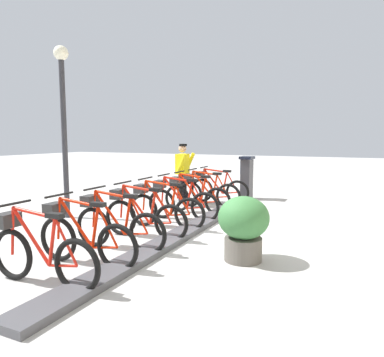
# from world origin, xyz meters

# --- Properties ---
(ground_plane) EXTENTS (60.00, 60.00, 0.00)m
(ground_plane) POSITION_xyz_m (0.00, 0.00, 0.00)
(ground_plane) COLOR #AFADAA
(dock_rail_base) EXTENTS (0.44, 7.73, 0.10)m
(dock_rail_base) POSITION_xyz_m (0.00, 0.00, 0.05)
(dock_rail_base) COLOR #47474C
(dock_rail_base) RESTS_ON ground
(payment_kiosk) EXTENTS (0.36, 0.52, 1.28)m
(payment_kiosk) POSITION_xyz_m (0.05, -4.26, 0.67)
(payment_kiosk) COLOR #38383D
(payment_kiosk) RESTS_ON ground
(bike_docked_0) EXTENTS (1.72, 0.54, 1.02)m
(bike_docked_0) POSITION_xyz_m (0.62, -3.26, 0.43)
(bike_docked_0) COLOR black
(bike_docked_0) RESTS_ON ground
(bike_docked_1) EXTENTS (1.72, 0.54, 1.02)m
(bike_docked_1) POSITION_xyz_m (0.62, -2.49, 0.43)
(bike_docked_1) COLOR black
(bike_docked_1) RESTS_ON ground
(bike_docked_2) EXTENTS (1.72, 0.54, 1.02)m
(bike_docked_2) POSITION_xyz_m (0.62, -1.72, 0.43)
(bike_docked_2) COLOR black
(bike_docked_2) RESTS_ON ground
(bike_docked_3) EXTENTS (1.72, 0.54, 1.02)m
(bike_docked_3) POSITION_xyz_m (0.62, -0.95, 0.43)
(bike_docked_3) COLOR black
(bike_docked_3) RESTS_ON ground
(bike_docked_4) EXTENTS (1.72, 0.54, 1.02)m
(bike_docked_4) POSITION_xyz_m (0.62, -0.18, 0.43)
(bike_docked_4) COLOR black
(bike_docked_4) RESTS_ON ground
(bike_docked_5) EXTENTS (1.72, 0.54, 1.02)m
(bike_docked_5) POSITION_xyz_m (0.62, 0.59, 0.43)
(bike_docked_5) COLOR black
(bike_docked_5) RESTS_ON ground
(bike_docked_6) EXTENTS (1.72, 0.54, 1.02)m
(bike_docked_6) POSITION_xyz_m (0.62, 1.36, 0.43)
(bike_docked_6) COLOR black
(bike_docked_6) RESTS_ON ground
(bike_docked_7) EXTENTS (1.72, 0.54, 1.02)m
(bike_docked_7) POSITION_xyz_m (0.62, 2.13, 0.43)
(bike_docked_7) COLOR black
(bike_docked_7) RESTS_ON ground
(bike_docked_8) EXTENTS (1.72, 0.54, 1.02)m
(bike_docked_8) POSITION_xyz_m (0.62, 2.90, 0.43)
(bike_docked_8) COLOR black
(bike_docked_8) RESTS_ON ground
(worker_near_rack) EXTENTS (0.46, 0.62, 1.66)m
(worker_near_rack) POSITION_xyz_m (1.52, -2.90, 0.91)
(worker_near_rack) COLOR white
(worker_near_rack) RESTS_ON ground
(lamp_post) EXTENTS (0.32, 0.32, 3.83)m
(lamp_post) POSITION_xyz_m (3.10, -0.10, 2.52)
(lamp_post) COLOR #2D2D33
(lamp_post) RESTS_ON ground
(planter_bush) EXTENTS (0.76, 0.76, 0.97)m
(planter_bush) POSITION_xyz_m (-1.41, 0.97, 0.54)
(planter_bush) COLOR #59544C
(planter_bush) RESTS_ON ground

